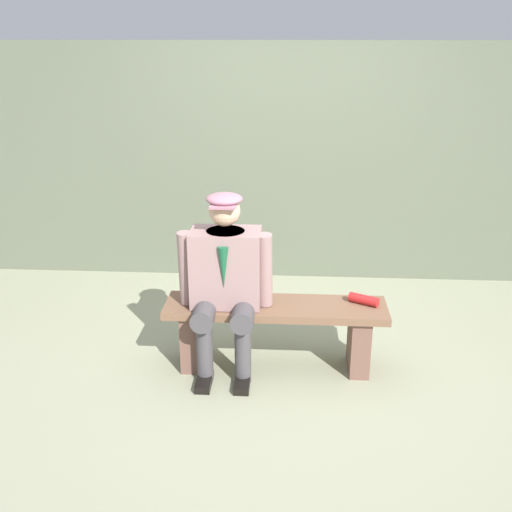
# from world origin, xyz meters

# --- Properties ---
(ground_plane) EXTENTS (30.00, 30.00, 0.00)m
(ground_plane) POSITION_xyz_m (0.00, 0.00, 0.00)
(ground_plane) COLOR gray
(bench) EXTENTS (1.51, 0.38, 0.47)m
(bench) POSITION_xyz_m (0.00, 0.00, 0.32)
(bench) COLOR brown
(bench) RESTS_ON ground
(seated_man) EXTENTS (0.63, 0.54, 1.25)m
(seated_man) POSITION_xyz_m (0.34, 0.05, 0.69)
(seated_man) COLOR gray
(seated_man) RESTS_ON ground
(rolled_magazine) EXTENTS (0.21, 0.15, 0.07)m
(rolled_magazine) POSITION_xyz_m (-0.60, -0.05, 0.51)
(rolled_magazine) COLOR #B21E1E
(rolled_magazine) RESTS_ON bench
(stadium_wall) EXTENTS (12.00, 0.24, 2.15)m
(stadium_wall) POSITION_xyz_m (0.00, -1.80, 1.08)
(stadium_wall) COLOR #5A614F
(stadium_wall) RESTS_ON ground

